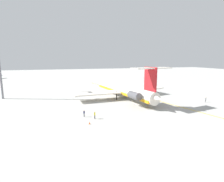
% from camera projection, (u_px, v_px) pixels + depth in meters
% --- Properties ---
extents(ground, '(367.07, 367.07, 0.00)m').
position_uv_depth(ground, '(143.00, 98.00, 66.16)').
color(ground, '#ADADA8').
extents(main_jetliner, '(40.15, 35.65, 11.72)m').
position_uv_depth(main_jetliner, '(124.00, 90.00, 64.13)').
color(main_jetliner, silver).
rests_on(main_jetliner, ground).
extents(ground_crew_near_nose, '(0.27, 0.36, 1.66)m').
position_uv_depth(ground_crew_near_nose, '(206.00, 99.00, 59.30)').
color(ground_crew_near_nose, black).
rests_on(ground_crew_near_nose, ground).
extents(ground_crew_near_tail, '(0.26, 0.38, 1.65)m').
position_uv_depth(ground_crew_near_tail, '(84.00, 113.00, 44.39)').
color(ground_crew_near_tail, black).
rests_on(ground_crew_near_tail, ground).
extents(ground_crew_portside, '(0.34, 0.36, 1.81)m').
position_uv_depth(ground_crew_portside, '(95.00, 114.00, 42.89)').
color(ground_crew_portside, black).
rests_on(ground_crew_portside, ground).
extents(safety_cone_nose, '(0.40, 0.40, 0.55)m').
position_uv_depth(safety_cone_nose, '(90.00, 123.00, 39.53)').
color(safety_cone_nose, '#EA590F').
rests_on(safety_cone_nose, ground).
extents(taxiway_centreline, '(87.81, 21.84, 0.01)m').
position_uv_depth(taxiway_centreline, '(142.00, 97.00, 67.99)').
color(taxiway_centreline, gold).
rests_on(taxiway_centreline, ground).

